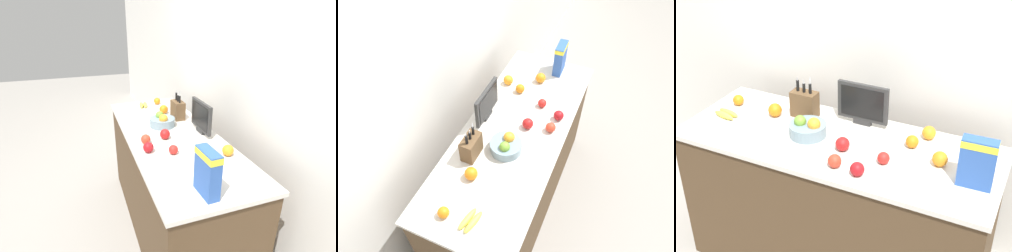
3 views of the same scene
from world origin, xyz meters
The scene contains 17 objects.
ground_plane centered at (0.00, 0.00, 0.00)m, with size 14.00×14.00×0.00m, color gray.
wall_back centered at (0.00, 0.57, 1.30)m, with size 9.00×0.06×2.60m.
counter centered at (0.00, 0.00, 0.47)m, with size 1.85×0.71×0.94m.
knife_block centered at (-0.31, 0.18, 1.02)m, with size 0.16×0.09×0.27m.
small_monitor centered at (0.05, 0.24, 1.07)m, with size 0.32×0.03×0.26m.
cereal_box centered at (0.79, -0.08, 1.08)m, with size 0.18×0.08×0.26m.
fruit_bowl centered at (-0.18, -0.01, 0.98)m, with size 0.22×0.22×0.12m.
banana_bunch centered at (-0.74, -0.04, 0.95)m, with size 0.17×0.11×0.04m.
apple_leftmost centered at (0.32, -0.09, 0.97)m, with size 0.07×0.07×0.07m, color red.
apple_middle centered at (0.10, -0.23, 0.97)m, with size 0.07×0.07×0.07m, color red.
apple_by_knife_block centered at (0.24, -0.25, 0.97)m, with size 0.07×0.07×0.07m, color #A31419.
apple_rear centered at (0.07, -0.07, 0.97)m, with size 0.08×0.08×0.08m, color red.
orange_back_center centered at (0.59, 0.01, 0.98)m, with size 0.08×0.08×0.08m, color orange.
orange_front_left centered at (0.40, 0.12, 0.97)m, with size 0.07×0.07×0.07m, color orange.
orange_mid_right centered at (0.46, 0.25, 0.97)m, with size 0.08×0.08×0.08m, color orange.
orange_by_cereal centered at (-0.47, 0.10, 0.98)m, with size 0.08×0.08×0.08m, color orange.
orange_front_center centered at (-0.77, 0.12, 0.97)m, with size 0.07×0.07×0.07m, color orange.
Camera 1 is at (1.81, -0.65, 1.82)m, focal length 28.00 mm.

